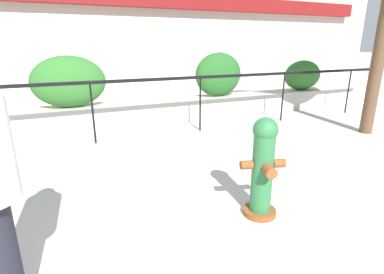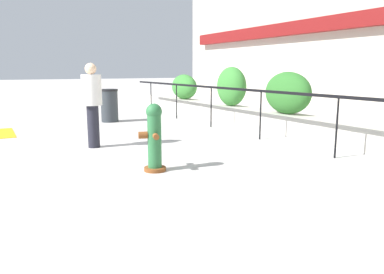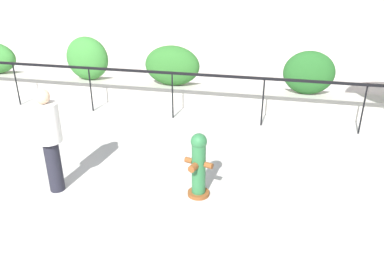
{
  "view_description": "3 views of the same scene",
  "coord_description": "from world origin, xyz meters",
  "px_view_note": "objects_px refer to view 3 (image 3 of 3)",
  "views": [
    {
      "loc": [
        -0.46,
        -0.66,
        1.77
      ],
      "look_at": [
        1.25,
        3.28,
        0.43
      ],
      "focal_mm": 28.0,
      "sensor_mm": 36.0,
      "label": 1
    },
    {
      "loc": [
        6.71,
        -0.64,
        1.6
      ],
      "look_at": [
        0.99,
        2.54,
        0.42
      ],
      "focal_mm": 35.0,
      "sensor_mm": 36.0,
      "label": 2
    },
    {
      "loc": [
        2.42,
        -3.37,
        3.34
      ],
      "look_at": [
        1.1,
        2.25,
        0.75
      ],
      "focal_mm": 35.0,
      "sensor_mm": 36.0,
      "label": 3
    }
  ],
  "objects_px": {
    "hedge_bush_3": "(309,73)",
    "pedestrian": "(49,135)",
    "hedge_bush_1": "(87,58)",
    "hedge_bush_2": "(172,66)",
    "fire_hydrant": "(199,165)"
  },
  "relations": [
    {
      "from": "hedge_bush_1",
      "to": "hedge_bush_3",
      "type": "relative_size",
      "value": 0.98
    },
    {
      "from": "hedge_bush_1",
      "to": "pedestrian",
      "type": "distance_m",
      "value": 5.04
    },
    {
      "from": "hedge_bush_2",
      "to": "hedge_bush_1",
      "type": "bearing_deg",
      "value": 180.0
    },
    {
      "from": "fire_hydrant",
      "to": "pedestrian",
      "type": "bearing_deg",
      "value": -170.95
    },
    {
      "from": "fire_hydrant",
      "to": "hedge_bush_1",
      "type": "bearing_deg",
      "value": 133.34
    },
    {
      "from": "hedge_bush_1",
      "to": "hedge_bush_3",
      "type": "bearing_deg",
      "value": 0.0
    },
    {
      "from": "hedge_bush_3",
      "to": "pedestrian",
      "type": "distance_m",
      "value": 6.25
    },
    {
      "from": "hedge_bush_2",
      "to": "hedge_bush_3",
      "type": "relative_size",
      "value": 1.19
    },
    {
      "from": "fire_hydrant",
      "to": "hedge_bush_3",
      "type": "bearing_deg",
      "value": 67.4
    },
    {
      "from": "hedge_bush_1",
      "to": "pedestrian",
      "type": "height_order",
      "value": "pedestrian"
    },
    {
      "from": "hedge_bush_3",
      "to": "pedestrian",
      "type": "xyz_separation_m",
      "value": [
        -4.11,
        -4.71,
        -0.05
      ]
    },
    {
      "from": "hedge_bush_1",
      "to": "pedestrian",
      "type": "xyz_separation_m",
      "value": [
        1.79,
        -4.71,
        -0.11
      ]
    },
    {
      "from": "pedestrian",
      "to": "hedge_bush_1",
      "type": "bearing_deg",
      "value": 110.78
    },
    {
      "from": "hedge_bush_2",
      "to": "fire_hydrant",
      "type": "relative_size",
      "value": 1.36
    },
    {
      "from": "fire_hydrant",
      "to": "pedestrian",
      "type": "distance_m",
      "value": 2.38
    }
  ]
}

